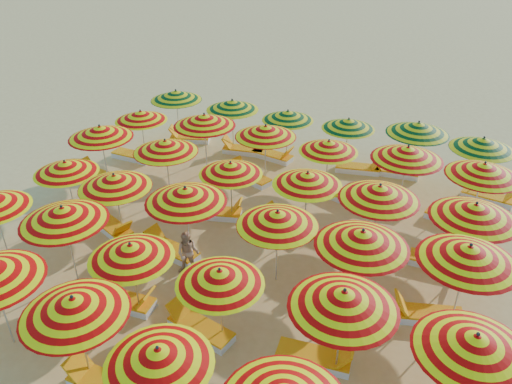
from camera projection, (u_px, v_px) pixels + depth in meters
The scene contains 56 objects.
ground at pixel (249, 244), 15.45m from camera, with size 120.00×120.00×0.00m, color #E6B566.
umbrella_2 at pixel (74, 306), 10.07m from camera, with size 2.63×2.63×2.38m.
umbrella_3 at pixel (158, 356), 9.15m from camera, with size 2.64×2.64×2.20m.
umbrella_7 at pixel (63, 214), 12.94m from camera, with size 2.69×2.69×2.44m.
umbrella_8 at pixel (131, 251), 11.90m from camera, with size 2.69×2.69×2.21m.
umbrella_9 at pixel (220, 277), 11.15m from camera, with size 2.24×2.24×2.16m.
umbrella_10 at pixel (344, 300), 10.14m from camera, with size 2.63×2.63×2.46m.
umbrella_11 at pixel (475, 344), 9.16m from camera, with size 2.36×2.36×2.42m.
umbrella_12 at pixel (66, 167), 15.80m from camera, with size 2.48×2.48×2.16m.
umbrella_13 at pixel (114, 181), 14.72m from camera, with size 2.58×2.58×2.31m.
umbrella_14 at pixel (185, 195), 13.80m from camera, with size 2.77×2.77×2.45m.
umbrella_15 at pixel (278, 218), 12.97m from camera, with size 2.41×2.41×2.32m.
umbrella_16 at pixel (362, 239), 11.98m from camera, with size 3.00×3.00×2.46m.
umbrella_17 at pixel (469, 254), 11.43m from camera, with size 2.53×2.53×2.48m.
umbrella_18 at pixel (100, 132), 17.65m from camera, with size 2.64×2.64×2.43m.
umbrella_19 at pixel (165, 146), 16.78m from camera, with size 2.40×2.40×2.35m.
umbrella_20 at pixel (231, 168), 15.73m from camera, with size 2.61×2.61×2.16m.
umbrella_21 at pixel (307, 179), 14.97m from camera, with size 2.66×2.66×2.25m.
umbrella_22 at pixel (379, 193), 13.94m from camera, with size 3.01×3.01×2.43m.
umbrella_23 at pixel (475, 211), 13.04m from camera, with size 2.57×2.57×2.46m.
umbrella_24 at pixel (141, 116), 19.59m from camera, with size 2.58×2.58×2.18m.
umbrella_25 at pixel (204, 120), 18.51m from camera, with size 2.53×2.53×2.47m.
umbrella_26 at pixel (266, 131), 17.85m from camera, with size 2.37×2.37×2.36m.
umbrella_27 at pixel (329, 146), 17.13m from camera, with size 2.23×2.23×2.18m.
umbrella_28 at pixel (407, 153), 16.06m from camera, with size 2.61×2.61×2.47m.
umbrella_29 at pixel (484, 170), 15.21m from camera, with size 2.85×2.85×2.40m.
umbrella_30 at pixel (176, 95), 21.30m from camera, with size 2.46×2.46×2.33m.
umbrella_31 at pixel (232, 105), 20.38m from camera, with size 2.20×2.20×2.28m.
umbrella_32 at pixel (288, 116), 19.64m from camera, with size 2.48×2.48×2.17m.
umbrella_33 at pixel (348, 124), 18.94m from camera, with size 2.63×2.63×2.15m.
umbrella_34 at pixel (418, 128), 18.01m from camera, with size 2.94×2.94×2.41m.
umbrella_35 at pixel (483, 144), 17.02m from camera, with size 2.80×2.80×2.32m.
lounger_0 at pixel (104, 384), 10.76m from camera, with size 1.73×0.58×0.69m.
lounger_4 at pixel (124, 301), 13.00m from camera, with size 1.78×0.73×0.69m.
lounger_5 at pixel (200, 328), 12.19m from camera, with size 1.81×0.90×0.69m.
lounger_6 at pixel (316, 357), 11.40m from camera, with size 1.79×0.78×0.69m.
lounger_8 at pixel (113, 228), 15.95m from camera, with size 1.82×1.18×0.69m.
lounger_9 at pixel (171, 250), 14.93m from camera, with size 1.81×0.87×0.69m.
lounger_10 at pixel (426, 314), 12.59m from camera, with size 1.83×1.06×0.69m.
lounger_11 at pixel (99, 176), 19.02m from camera, with size 1.78×0.75×0.69m.
lounger_12 at pixel (217, 213), 16.72m from camera, with size 1.83×1.05×0.69m.
lounger_13 at pixel (286, 226), 16.06m from camera, with size 1.82×0.99×0.69m.
lounger_14 at pixel (442, 262), 14.42m from camera, with size 1.75×0.64×0.69m.
lounger_15 at pixel (133, 156), 20.52m from camera, with size 1.74×0.61×0.69m.
lounger_16 at pixel (250, 177), 18.95m from camera, with size 1.83×1.13×0.69m.
lounger_17 at pixel (340, 195), 17.74m from camera, with size 1.83×1.11×0.69m.
lounger_18 at pixel (380, 205), 17.15m from camera, with size 1.77×0.70×0.69m.
lounger_19 at pixel (454, 219), 16.39m from camera, with size 1.82×0.97×0.69m.
lounger_20 at pixel (189, 138), 22.06m from camera, with size 1.83×1.12×0.69m.
lounger_21 at pixel (242, 150), 21.02m from camera, with size 1.81×0.87×0.69m.
lounger_22 at pixel (273, 156), 20.52m from camera, with size 1.80×0.86×0.69m.
lounger_23 at pixel (359, 168), 19.55m from camera, with size 1.81×0.91×0.69m.
lounger_24 at pixel (395, 171), 19.31m from camera, with size 1.78×0.73×0.69m.
lounger_25 at pixel (489, 197), 17.63m from camera, with size 1.80×0.83×0.69m.
beachgoer_a at pixel (346, 246), 14.21m from camera, with size 0.50×0.33×1.38m, color tan.
beachgoer_b at pixel (188, 253), 13.93m from camera, with size 0.66×0.51×1.35m, color tan.
Camera 1 is at (5.27, -11.41, 9.14)m, focal length 35.00 mm.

